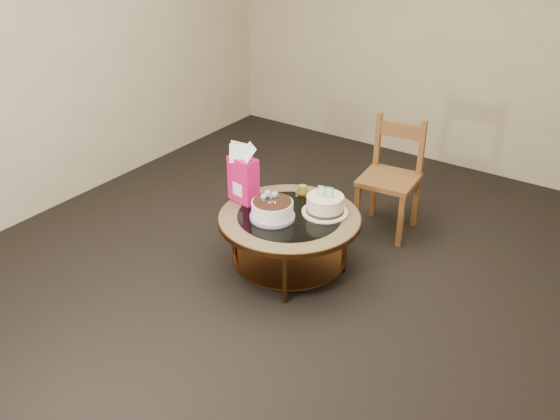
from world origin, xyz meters
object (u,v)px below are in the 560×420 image
Objects in this scene: gift_bag at (243,174)px; dining_chair at (391,176)px; decorated_cake at (272,210)px; coffee_table at (289,225)px; cream_cake at (325,205)px.

dining_chair is at bearing 64.08° from gift_bag.
decorated_cake is 0.34× the size of dining_chair.
decorated_cake is (-0.08, -0.10, 0.14)m from coffee_table.
coffee_table is at bearing 11.22° from gift_bag.
gift_bag is 1.22m from dining_chair.
decorated_cake is 0.38m from cream_cake.
gift_bag is (-0.32, 0.10, 0.16)m from decorated_cake.
cream_cake is (0.19, 0.17, 0.14)m from coffee_table.
cream_cake is at bearing 26.94° from gift_bag.
cream_cake is at bearing -105.06° from dining_chair.
cream_cake reaches higher than decorated_cake.
gift_bag is (-0.40, -0.01, 0.30)m from coffee_table.
cream_cake is 0.81m from dining_chair.
coffee_table is 0.19m from decorated_cake.
dining_chair is (0.32, 0.97, 0.09)m from coffee_table.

